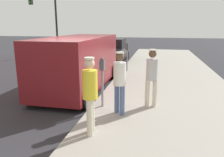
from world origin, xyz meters
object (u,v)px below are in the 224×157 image
object	(u,v)px
parked_sedan_ahead	(112,51)
parked_van	(79,62)
parking_meter_far	(127,52)
pedestrian_in_yellow	(90,91)
traffic_light_corner	(46,14)
pedestrian_in_white	(120,79)
pedestrian_in_gray	(152,74)
parking_meter_near	(102,74)

from	to	relation	value
parked_sedan_ahead	parked_van	bearing A→B (deg)	-89.43
parking_meter_far	pedestrian_in_yellow	bearing A→B (deg)	-88.71
parked_van	parked_sedan_ahead	bearing A→B (deg)	90.57
traffic_light_corner	parked_van	bearing A→B (deg)	-56.65
parking_meter_far	traffic_light_corner	size ratio (longest dim) A/B	0.29
pedestrian_in_white	parked_sedan_ahead	xyz separation A→B (m)	(-2.18, 9.73, -0.42)
parking_meter_far	pedestrian_in_gray	distance (m)	5.44
pedestrian_in_gray	traffic_light_corner	size ratio (longest dim) A/B	0.34
parking_meter_far	parked_sedan_ahead	size ratio (longest dim) A/B	0.34
pedestrian_in_yellow	parked_van	bearing A→B (deg)	113.42
parking_meter_far	parked_van	xyz separation A→B (m)	(-1.50, -3.45, -0.03)
pedestrian_in_white	parking_meter_far	bearing A→B (deg)	95.83
traffic_light_corner	pedestrian_in_yellow	bearing A→B (deg)	-59.36
pedestrian_in_yellow	pedestrian_in_white	world-z (taller)	pedestrian_in_yellow
parked_van	traffic_light_corner	xyz separation A→B (m)	(-6.12, 9.30, 2.36)
parking_meter_far	parked_sedan_ahead	xyz separation A→B (m)	(-1.57, 3.72, -0.43)
pedestrian_in_yellow	pedestrian_in_gray	distance (m)	2.42
parking_meter_far	pedestrian_in_white	xyz separation A→B (m)	(0.61, -6.01, -0.02)
parking_meter_far	pedestrian_in_yellow	xyz separation A→B (m)	(0.16, -7.29, -0.00)
parked_van	parked_sedan_ahead	xyz separation A→B (m)	(-0.07, 7.17, -0.41)
parking_meter_far	pedestrian_in_white	bearing A→B (deg)	-84.17
parking_meter_near	parked_sedan_ahead	size ratio (longest dim) A/B	0.34
pedestrian_in_yellow	pedestrian_in_gray	world-z (taller)	pedestrian_in_yellow
pedestrian_in_gray	traffic_light_corner	xyz separation A→B (m)	(-9.08, 11.09, 2.35)
parking_meter_near	pedestrian_in_gray	size ratio (longest dim) A/B	0.86
pedestrian_in_gray	parked_sedan_ahead	xyz separation A→B (m)	(-3.03, 8.96, -0.42)
pedestrian_in_gray	parked_van	xyz separation A→B (m)	(-2.96, 1.79, -0.02)
parking_meter_near	pedestrian_in_yellow	distance (m)	1.77
parking_meter_near	pedestrian_in_white	bearing A→B (deg)	-38.44
parking_meter_near	pedestrian_in_gray	bearing A→B (deg)	10.98
parking_meter_far	parked_van	size ratio (longest dim) A/B	0.29
parked_van	parked_sedan_ahead	size ratio (longest dim) A/B	1.19
parked_sedan_ahead	pedestrian_in_gray	bearing A→B (deg)	-71.32
pedestrian_in_gray	traffic_light_corner	distance (m)	14.52
pedestrian_in_yellow	traffic_light_corner	distance (m)	15.45
pedestrian_in_yellow	traffic_light_corner	bearing A→B (deg)	120.64
pedestrian_in_gray	parked_van	world-z (taller)	parked_van
pedestrian_in_yellow	parked_van	size ratio (longest dim) A/B	0.34
parked_sedan_ahead	traffic_light_corner	size ratio (longest dim) A/B	0.85
parking_meter_near	traffic_light_corner	bearing A→B (deg)	123.81
parked_sedan_ahead	traffic_light_corner	world-z (taller)	traffic_light_corner
parking_meter_far	pedestrian_in_white	size ratio (longest dim) A/B	0.86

